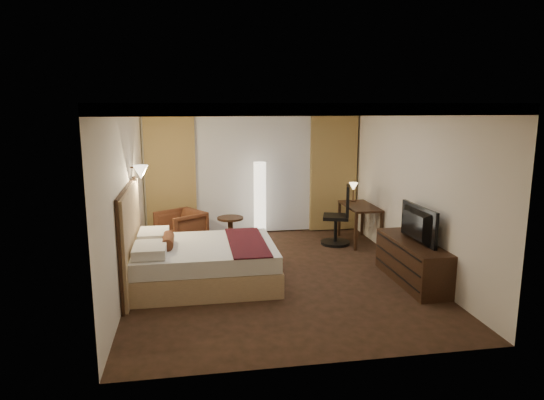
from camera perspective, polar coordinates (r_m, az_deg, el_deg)
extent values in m
cube|color=black|center=(7.86, 0.49, -8.82)|extent=(4.50, 5.50, 0.01)
cube|color=white|center=(7.39, 0.53, 11.27)|extent=(4.50, 5.50, 0.01)
cube|color=white|center=(10.19, -2.21, 3.63)|extent=(4.50, 0.02, 2.70)
cube|color=white|center=(7.45, -16.78, 0.36)|extent=(0.02, 5.50, 2.70)
cube|color=white|center=(8.20, 16.18, 1.35)|extent=(0.02, 5.50, 2.70)
cube|color=white|center=(9.86, -2.08, 10.66)|extent=(4.50, 0.50, 0.20)
cube|color=silver|center=(10.13, -2.15, 3.01)|extent=(2.48, 0.04, 2.45)
cube|color=#A2824A|center=(9.99, -11.83, 2.67)|extent=(1.00, 0.14, 2.45)
cube|color=#A2824A|center=(10.43, 7.21, 3.17)|extent=(1.00, 0.14, 2.45)
imported|color=#502F18|center=(9.39, -10.68, -3.18)|extent=(1.01, 1.03, 0.78)
imported|color=black|center=(7.59, 16.20, -2.53)|extent=(0.62, 1.05, 0.14)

